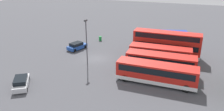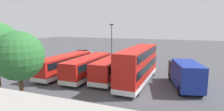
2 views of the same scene
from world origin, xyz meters
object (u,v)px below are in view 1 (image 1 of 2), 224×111
object	(u,v)px
lamp_post_tall	(86,39)
car_hatchback_silver	(21,82)
bus_single_deck_second	(160,54)
car_small_green	(77,46)
waste_bin_yellow	(100,39)
box_truck_blue	(169,38)
bus_double_decker_near_end	(166,43)
bus_single_deck_third	(161,62)
bus_single_deck_fourth	(156,73)

from	to	relation	value
lamp_post_tall	car_hatchback_silver	bearing A→B (deg)	-28.23
bus_single_deck_second	car_hatchback_silver	distance (m)	22.26
car_small_green	lamp_post_tall	distance (m)	8.81
car_small_green	waste_bin_yellow	xyz separation A→B (m)	(-6.75, 2.27, -0.22)
box_truck_blue	lamp_post_tall	world-z (taller)	lamp_post_tall
lamp_post_tall	waste_bin_yellow	xyz separation A→B (m)	(-12.83, -2.84, -4.04)
bus_double_decker_near_end	car_small_green	xyz separation A→B (m)	(2.29, -17.09, -1.75)
car_small_green	waste_bin_yellow	bearing A→B (deg)	161.39
car_hatchback_silver	waste_bin_yellow	bearing A→B (deg)	173.71
bus_single_deck_third	car_hatchback_silver	size ratio (longest dim) A/B	2.25
bus_single_deck_second	car_hatchback_silver	bearing A→B (deg)	-48.90
bus_double_decker_near_end	car_hatchback_silver	bearing A→B (deg)	-43.38
bus_single_deck_fourth	box_truck_blue	size ratio (longest dim) A/B	1.44
bus_single_deck_third	bus_single_deck_fourth	distance (m)	3.94
bus_single_deck_fourth	bus_single_deck_third	bearing A→B (deg)	179.58
bus_single_deck_fourth	car_small_green	bearing A→B (deg)	-117.41
bus_double_decker_near_end	bus_single_deck_third	world-z (taller)	bus_double_decker_near_end
bus_single_deck_third	bus_single_deck_fourth	world-z (taller)	same
bus_double_decker_near_end	bus_single_deck_third	xyz separation A→B (m)	(7.21, 0.02, -0.83)
bus_double_decker_near_end	waste_bin_yellow	distance (m)	15.60
waste_bin_yellow	lamp_post_tall	bearing A→B (deg)	12.47
box_truck_blue	car_small_green	xyz separation A→B (m)	(7.94, -16.99, -1.01)
box_truck_blue	waste_bin_yellow	size ratio (longest dim) A/B	8.30
bus_double_decker_near_end	box_truck_blue	size ratio (longest dim) A/B	1.53
bus_single_deck_fourth	waste_bin_yellow	size ratio (longest dim) A/B	11.93
box_truck_blue	car_hatchback_silver	bearing A→B (deg)	-35.69
lamp_post_tall	bus_double_decker_near_end	bearing A→B (deg)	124.95
waste_bin_yellow	box_truck_blue	bearing A→B (deg)	94.61
car_hatchback_silver	lamp_post_tall	distance (m)	11.94
bus_single_deck_third	car_hatchback_silver	bearing A→B (deg)	-57.32
bus_single_deck_third	lamp_post_tall	size ratio (longest dim) A/B	1.40
box_truck_blue	car_small_green	size ratio (longest dim) A/B	1.81
waste_bin_yellow	car_small_green	bearing A→B (deg)	-18.61
bus_single_deck_third	car_small_green	bearing A→B (deg)	-106.04
bus_single_deck_fourth	lamp_post_tall	size ratio (longest dim) A/B	1.48
car_small_green	waste_bin_yellow	distance (m)	7.13
bus_double_decker_near_end	lamp_post_tall	size ratio (longest dim) A/B	1.57
bus_single_deck_second	waste_bin_yellow	world-z (taller)	bus_single_deck_second
bus_single_deck_fourth	car_small_green	xyz separation A→B (m)	(-8.85, -17.08, -0.92)
bus_single_deck_second	lamp_post_tall	size ratio (longest dim) A/B	1.35
bus_single_deck_third	box_truck_blue	bearing A→B (deg)	-179.49
bus_single_deck_fourth	waste_bin_yellow	bearing A→B (deg)	-136.52
bus_double_decker_near_end	bus_single_deck_third	size ratio (longest dim) A/B	1.12
box_truck_blue	car_hatchback_silver	xyz separation A→B (m)	(23.99, -17.23, -1.01)
lamp_post_tall	waste_bin_yellow	bearing A→B (deg)	-167.53
lamp_post_tall	bus_single_deck_third	bearing A→B (deg)	95.54
bus_single_deck_second	box_truck_blue	distance (m)	9.38
bus_single_deck_third	waste_bin_yellow	bearing A→B (deg)	-128.20
bus_single_deck_third	box_truck_blue	world-z (taller)	box_truck_blue
bus_single_deck_third	bus_single_deck_fourth	size ratio (longest dim) A/B	0.95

